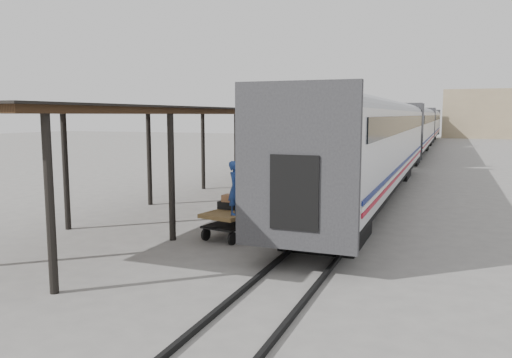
{
  "coord_description": "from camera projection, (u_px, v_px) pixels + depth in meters",
  "views": [
    {
      "loc": [
        6.6,
        -15.18,
        3.89
      ],
      "look_at": [
        0.44,
        0.54,
        1.7
      ],
      "focal_mm": 35.0,
      "sensor_mm": 36.0,
      "label": 1
    }
  ],
  "objects": [
    {
      "name": "ground",
      "position": [
        238.0,
        230.0,
        16.9
      ],
      "size": [
        160.0,
        160.0,
        0.0
      ],
      "primitive_type": "plane",
      "color": "slate",
      "rests_on": "ground"
    },
    {
      "name": "train",
      "position": [
        413.0,
        127.0,
        46.61
      ],
      "size": [
        3.45,
        76.01,
        4.01
      ],
      "color": "silver",
      "rests_on": "ground"
    },
    {
      "name": "canopy",
      "position": [
        318.0,
        113.0,
        39.78
      ],
      "size": [
        4.9,
        64.3,
        4.15
      ],
      "color": "#422B19",
      "rests_on": "ground"
    },
    {
      "name": "rails",
      "position": [
        412.0,
        155.0,
        47.13
      ],
      "size": [
        1.54,
        150.0,
        0.12
      ],
      "color": "black",
      "rests_on": "ground"
    },
    {
      "name": "building_far",
      "position": [
        500.0,
        114.0,
        83.35
      ],
      "size": [
        18.0,
        10.0,
        8.0
      ],
      "primitive_type": "cube",
      "color": "tan",
      "rests_on": "ground"
    },
    {
      "name": "building_left",
      "position": [
        360.0,
        119.0,
        95.85
      ],
      "size": [
        12.0,
        8.0,
        6.0
      ],
      "primitive_type": "cube",
      "color": "tan",
      "rests_on": "ground"
    },
    {
      "name": "baggage_cart",
      "position": [
        236.0,
        217.0,
        15.93
      ],
      "size": [
        1.69,
        2.6,
        0.86
      ],
      "rotation": [
        0.0,
        0.0,
        -0.2
      ],
      "color": "brown",
      "rests_on": "ground"
    },
    {
      "name": "suitcase_stack",
      "position": [
        240.0,
        202.0,
        16.24
      ],
      "size": [
        1.45,
        1.09,
        0.59
      ],
      "rotation": [
        0.0,
        0.0,
        -0.2
      ],
      "color": "#353538",
      "rests_on": "baggage_cart"
    },
    {
      "name": "luggage_tug",
      "position": [
        331.0,
        160.0,
        34.96
      ],
      "size": [
        1.1,
        1.74,
        1.51
      ],
      "rotation": [
        0.0,
        0.0,
        -0.03
      ],
      "color": "maroon",
      "rests_on": "ground"
    },
    {
      "name": "porter",
      "position": [
        235.0,
        188.0,
        15.11
      ],
      "size": [
        0.43,
        0.62,
        1.64
      ],
      "primitive_type": "imported",
      "rotation": [
        0.0,
        0.0,
        1.63
      ],
      "color": "navy",
      "rests_on": "baggage_cart"
    },
    {
      "name": "pedestrian",
      "position": [
        257.0,
        168.0,
        28.24
      ],
      "size": [
        1.12,
        0.62,
        1.8
      ],
      "primitive_type": "imported",
      "rotation": [
        0.0,
        0.0,
        2.96
      ],
      "color": "black",
      "rests_on": "ground"
    }
  ]
}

